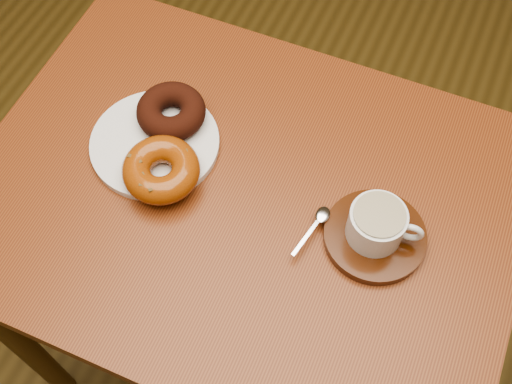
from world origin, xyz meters
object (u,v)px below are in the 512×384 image
at_px(cafe_table, 245,231).
at_px(saucer, 375,236).
at_px(coffee_cup, 378,224).
at_px(donut_plate, 155,143).

relative_size(cafe_table, saucer, 5.68).
height_order(cafe_table, coffee_cup, coffee_cup).
height_order(saucer, coffee_cup, coffee_cup).
bearing_deg(cafe_table, donut_plate, 170.80).
relative_size(cafe_table, coffee_cup, 7.84).
xyz_separation_m(cafe_table, donut_plate, (-0.16, 0.02, 0.13)).
height_order(cafe_table, donut_plate, donut_plate).
relative_size(donut_plate, coffee_cup, 1.90).
distance_m(donut_plate, saucer, 0.37).
bearing_deg(cafe_table, saucer, 1.44).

